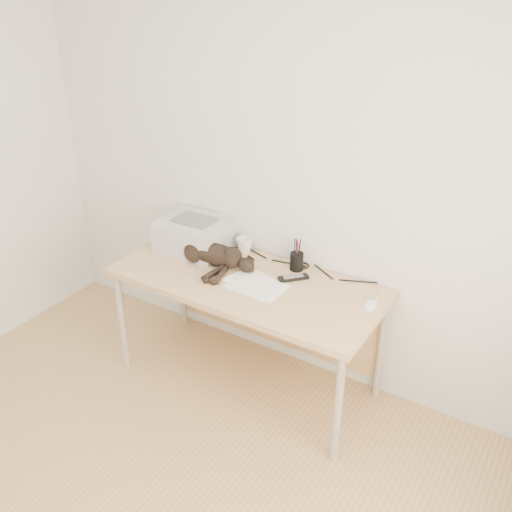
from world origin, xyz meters
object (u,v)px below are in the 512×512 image
Objects in this scene: desk at (254,292)px; cat at (212,255)px; mug at (244,245)px; pen_cup at (297,261)px; mouse at (371,303)px; printer at (195,234)px.

desk is 2.50× the size of cat.
mug is 0.52× the size of pen_cup.
mug is at bearing 63.76° from cat.
printer is at bearing 176.36° from mouse.
printer is 1.22m from mouse.
pen_cup is (0.47, 0.21, -0.01)m from cat.
printer is at bearing 143.44° from cat.
pen_cup reaches higher than mug.
printer is at bearing 170.44° from desk.
mouse is at bearing -3.25° from cat.
printer reaches higher than desk.
mug reaches higher than desk.
desk is at bearing -44.58° from mug.
pen_cup is at bearing -3.03° from mug.
desk is 0.34m from cat.
cat is 0.25m from mug.
printer is at bearing -172.56° from pen_cup.
mouse is (0.53, -0.15, -0.04)m from pen_cup.
cat is at bearing -155.40° from pen_cup.
mug reaches higher than mouse.
cat is at bearing -177.13° from mouse.
printer is 4.17× the size of mug.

